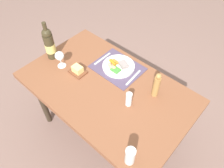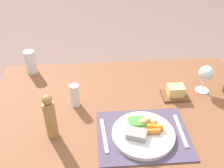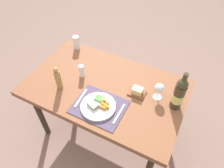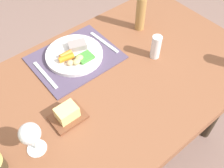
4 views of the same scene
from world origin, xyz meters
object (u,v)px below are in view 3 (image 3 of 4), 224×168
Objects in this scene: dinner_plate at (98,106)px; water_tumbler at (77,43)px; knife at (119,114)px; salt_shaker at (82,71)px; dining_table at (105,92)px; fork at (81,98)px; butter_dish at (137,92)px; wine_glass at (159,89)px; wine_bottle at (179,94)px; pepper_mill at (58,79)px.

dinner_plate is 0.77m from water_tumbler.
knife is at bearing 4.65° from dinner_plate.
salt_shaker is at bearing 155.08° from knife.
salt_shaker is (0.26, -0.31, -0.00)m from water_tumbler.
knife is (0.23, -0.20, 0.08)m from dining_table.
butter_dish is at bearing 29.38° from fork.
butter_dish is (-0.16, -0.04, -0.08)m from wine_glass.
knife is 0.35m from wine_glass.
wine_bottle is (1.05, -0.26, 0.08)m from water_tumbler.
water_tumbler is at bearing 165.90° from wine_bottle.
wine_bottle is (0.34, 0.26, 0.13)m from knife.
dinner_plate is 1.39× the size of knife.
wine_bottle reaches higher than dining_table.
knife is at bearing -41.27° from dining_table.
pepper_mill reaches higher than butter_dish.
pepper_mill is (-0.32, -0.18, 0.17)m from dining_table.
dinner_plate is 0.37m from salt_shaker.
fork is 0.26m from salt_shaker.
dining_table is 6.79× the size of fork.
wine_glass is (0.20, 0.28, 0.10)m from knife.
wine_bottle is (0.14, -0.02, 0.04)m from wine_glass.
wine_glass reaches higher than butter_dish.
water_tumbler is 0.94m from wine_glass.
wine_bottle reaches higher than dinner_plate.
dining_table is 4.94× the size of dinner_plate.
dinner_plate is 0.78× the size of wine_bottle.
knife is at bearing -25.22° from salt_shaker.
salt_shaker is at bearing -176.77° from wine_bottle.
dinner_plate is 0.59m from wine_bottle.
wine_glass is (0.36, 0.29, 0.08)m from dinner_plate.
pepper_mill reaches higher than dining_table.
dining_table is 0.24m from dinner_plate.
fork is 0.60m from wine_glass.
butter_dish is at bearing 3.19° from salt_shaker.
wine_bottle reaches higher than knife.
wine_glass is (0.91, -0.25, 0.05)m from water_tumbler.
fork reaches higher than dining_table.
butter_dish is at bearing 80.62° from knife.
butter_dish is at bearing -166.58° from wine_glass.
knife is at bearing -36.28° from water_tumbler.
wine_glass reaches higher than fork.
wine_bottle is at bearing 6.12° from dining_table.
knife is 0.56× the size of wine_bottle.
salt_shaker is at bearing -176.81° from butter_dish.
dining_table is 6.86× the size of knife.
wine_bottle is at bearing -7.79° from wine_glass.
wine_glass reaches higher than dinner_plate.
wine_bottle is (0.67, 0.26, 0.13)m from fork.
knife is 1.42× the size of water_tumbler.
butter_dish reaches higher than knife.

